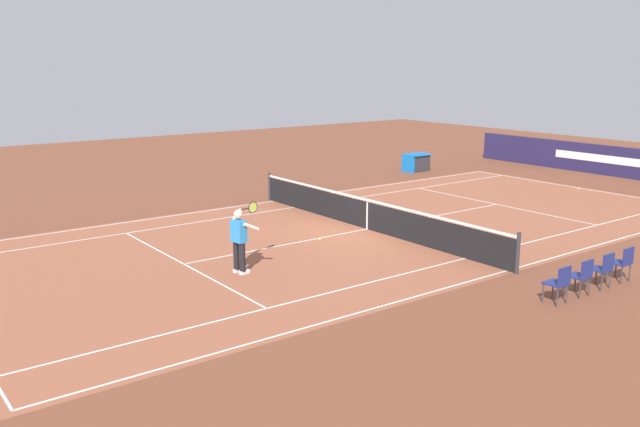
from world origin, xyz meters
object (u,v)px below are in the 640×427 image
spectator_chair_3 (559,282)px  spectator_chair_0 (623,261)px  tennis_player_near (240,237)px  tennis_net (367,214)px  spectator_chair_2 (582,274)px  equipment_cart_tarped (416,162)px  spectator_chair_1 (603,268)px  tennis_ball (320,239)px

spectator_chair_3 → spectator_chair_0: bearing=180.0°
tennis_player_near → spectator_chair_0: (-7.09, 6.17, -0.41)m
tennis_net → spectator_chair_2: size_ratio=13.30×
spectator_chair_2 → equipment_cart_tarped: bearing=-122.7°
tennis_player_near → spectator_chair_1: bearing=135.3°
tennis_ball → spectator_chair_3: size_ratio=0.08×
tennis_net → spectator_chair_3: size_ratio=13.30×
tennis_net → tennis_player_near: size_ratio=6.89×
equipment_cart_tarped → spectator_chair_0: bearing=62.2°
tennis_ball → spectator_chair_3: spectator_chair_3 is taller
tennis_ball → spectator_chair_2: 7.74m
spectator_chair_3 → spectator_chair_1: bearing=180.0°
tennis_net → spectator_chair_0: tennis_net is taller
spectator_chair_0 → equipment_cart_tarped: size_ratio=0.70×
spectator_chair_3 → equipment_cart_tarped: (-10.60, -15.16, -0.08)m
spectator_chair_2 → spectator_chair_0: bearing=180.0°
spectator_chair_0 → spectator_chair_1: same height
tennis_net → spectator_chair_0: (-1.52, 7.73, 0.03)m
tennis_ball → spectator_chair_3: bearing=97.5°
tennis_net → equipment_cart_tarped: (-9.52, -7.43, -0.05)m
tennis_player_near → tennis_ball: (-3.50, -1.33, -0.90)m
spectator_chair_0 → equipment_cart_tarped: (-8.00, -15.16, -0.08)m
spectator_chair_2 → equipment_cart_tarped: spectator_chair_2 is taller
spectator_chair_0 → spectator_chair_3: (2.61, 0.00, 0.00)m
equipment_cart_tarped → spectator_chair_1: bearing=59.7°
spectator_chair_0 → equipment_cart_tarped: spectator_chair_0 is taller
spectator_chair_0 → spectator_chair_1: size_ratio=1.00×
spectator_chair_2 → tennis_player_near: bearing=-49.0°
spectator_chair_1 → spectator_chair_0: bearing=180.0°
tennis_net → spectator_chair_3: tennis_net is taller
spectator_chair_3 → tennis_ball: bearing=-82.5°
tennis_player_near → spectator_chair_2: (-5.36, 6.17, -0.41)m
spectator_chair_1 → tennis_player_near: bearing=-44.7°
tennis_ball → equipment_cart_tarped: (-11.59, -7.66, 0.40)m
spectator_chair_1 → tennis_ball: bearing=-70.0°
tennis_ball → spectator_chair_2: bearing=103.9°
tennis_player_near → spectator_chair_1: 8.77m
tennis_player_near → spectator_chair_3: tennis_player_near is taller
tennis_player_near → spectator_chair_0: bearing=139.0°
tennis_player_near → equipment_cart_tarped: tennis_player_near is taller
tennis_player_near → tennis_ball: 3.85m
tennis_ball → spectator_chair_3: (-0.99, 7.50, 0.49)m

